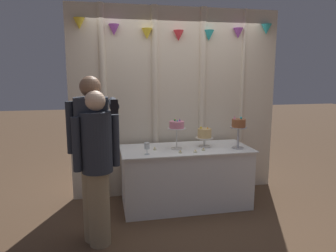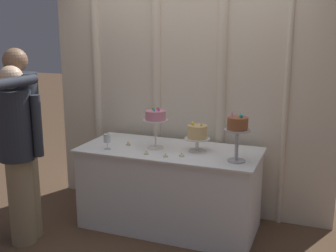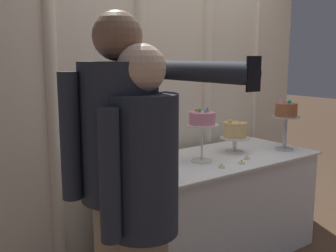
{
  "view_description": "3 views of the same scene",
  "coord_description": "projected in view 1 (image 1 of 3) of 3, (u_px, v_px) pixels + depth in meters",
  "views": [
    {
      "loc": [
        -1.05,
        -3.79,
        1.79
      ],
      "look_at": [
        -0.22,
        0.2,
        1.09
      ],
      "focal_mm": 33.2,
      "sensor_mm": 36.0,
      "label": 1
    },
    {
      "loc": [
        1.36,
        -3.47,
        1.91
      ],
      "look_at": [
        -0.04,
        0.16,
        1.01
      ],
      "focal_mm": 44.52,
      "sensor_mm": 36.0,
      "label": 2
    },
    {
      "loc": [
        -2.03,
        -2.08,
        1.56
      ],
      "look_at": [
        -0.33,
        0.23,
        1.06
      ],
      "focal_mm": 42.55,
      "sensor_mm": 36.0,
      "label": 3
    }
  ],
  "objects": [
    {
      "name": "ground_plane",
      "position": [
        187.0,
        207.0,
        4.17
      ],
      "size": [
        24.0,
        24.0,
        0.0
      ],
      "primitive_type": "plane",
      "color": "brown"
    },
    {
      "name": "draped_curtain",
      "position": [
        175.0,
        100.0,
        4.51
      ],
      "size": [
        3.04,
        0.16,
        2.7
      ],
      "color": "beige",
      "rests_on": "ground_plane"
    },
    {
      "name": "cake_table",
      "position": [
        185.0,
        177.0,
        4.2
      ],
      "size": [
        1.72,
        0.77,
        0.8
      ],
      "color": "white",
      "rests_on": "ground_plane"
    },
    {
      "name": "cake_display_leftmost",
      "position": [
        177.0,
        127.0,
        4.03
      ],
      "size": [
        0.24,
        0.24,
        0.41
      ],
      "color": "silver",
      "rests_on": "cake_table"
    },
    {
      "name": "cake_display_center",
      "position": [
        204.0,
        134.0,
        4.18
      ],
      "size": [
        0.24,
        0.24,
        0.28
      ],
      "color": "silver",
      "rests_on": "cake_table"
    },
    {
      "name": "cake_display_rightmost",
      "position": [
        239.0,
        126.0,
        4.07
      ],
      "size": [
        0.22,
        0.22,
        0.44
      ],
      "color": "#B2B2B7",
      "rests_on": "cake_table"
    },
    {
      "name": "wine_glass",
      "position": [
        147.0,
        146.0,
        3.79
      ],
      "size": [
        0.07,
        0.07,
        0.15
      ],
      "color": "silver",
      "rests_on": "cake_table"
    },
    {
      "name": "tealight_far_left",
      "position": [
        155.0,
        149.0,
        4.02
      ],
      "size": [
        0.04,
        0.04,
        0.04
      ],
      "color": "beige",
      "rests_on": "cake_table"
    },
    {
      "name": "tealight_near_left",
      "position": [
        180.0,
        152.0,
        3.87
      ],
      "size": [
        0.05,
        0.05,
        0.03
      ],
      "color": "beige",
      "rests_on": "cake_table"
    },
    {
      "name": "tealight_near_right",
      "position": [
        195.0,
        152.0,
        3.9
      ],
      "size": [
        0.05,
        0.05,
        0.03
      ],
      "color": "beige",
      "rests_on": "cake_table"
    },
    {
      "name": "tealight_far_right",
      "position": [
        203.0,
        150.0,
        3.99
      ],
      "size": [
        0.05,
        0.05,
        0.03
      ],
      "color": "beige",
      "rests_on": "cake_table"
    },
    {
      "name": "guest_girl_blue_dress",
      "position": [
        93.0,
        153.0,
        3.22
      ],
      "size": [
        0.51,
        0.78,
        1.76
      ],
      "color": "#9E8966",
      "rests_on": "ground_plane"
    },
    {
      "name": "guest_man_pink_jacket",
      "position": [
        97.0,
        162.0,
        3.14
      ],
      "size": [
        0.46,
        0.39,
        1.62
      ],
      "color": "#9E8966",
      "rests_on": "ground_plane"
    }
  ]
}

